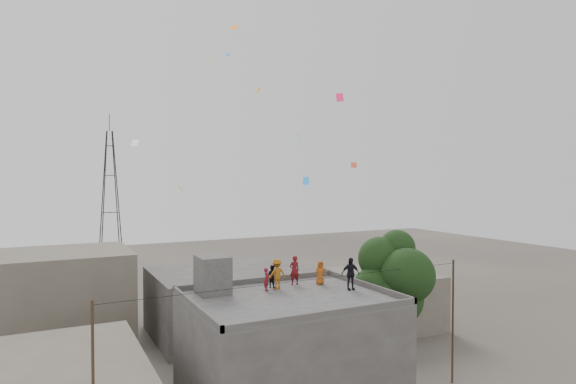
% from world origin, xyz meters
% --- Properties ---
extents(main_building, '(10.00, 8.00, 6.10)m').
position_xyz_m(main_building, '(0.00, 0.00, 3.05)').
color(main_building, '#454341').
rests_on(main_building, ground).
extents(parapet, '(10.00, 8.00, 0.30)m').
position_xyz_m(parapet, '(0.00, 0.00, 6.25)').
color(parapet, '#454341').
rests_on(parapet, main_building).
extents(stair_head_box, '(1.60, 1.80, 2.00)m').
position_xyz_m(stair_head_box, '(-3.20, 2.60, 7.10)').
color(stair_head_box, '#454341').
rests_on(stair_head_box, main_building).
extents(neighbor_north, '(12.00, 9.00, 5.00)m').
position_xyz_m(neighbor_north, '(2.00, 14.00, 2.50)').
color(neighbor_north, '#454341').
rests_on(neighbor_north, ground).
extents(neighbor_northwest, '(9.00, 8.00, 7.00)m').
position_xyz_m(neighbor_northwest, '(-10.00, 16.00, 3.50)').
color(neighbor_northwest, '#605A4C').
rests_on(neighbor_northwest, ground).
extents(neighbor_east, '(7.00, 8.00, 4.40)m').
position_xyz_m(neighbor_east, '(14.00, 10.00, 2.20)').
color(neighbor_east, '#605A4C').
rests_on(neighbor_east, ground).
extents(tree, '(4.90, 4.60, 9.10)m').
position_xyz_m(tree, '(7.37, 0.60, 6.10)').
color(tree, black).
rests_on(tree, ground).
extents(utility_line, '(20.12, 0.62, 7.40)m').
position_xyz_m(utility_line, '(0.50, -1.25, 3.83)').
color(utility_line, black).
rests_on(utility_line, ground).
extents(transmission_tower, '(2.97, 2.97, 20.01)m').
position_xyz_m(transmission_tower, '(-4.00, 40.00, 9.07)').
color(transmission_tower, black).
rests_on(transmission_tower, ground).
extents(person_red_adult, '(0.63, 0.43, 1.67)m').
position_xyz_m(person_red_adult, '(1.65, 2.48, 6.94)').
color(person_red_adult, maroon).
rests_on(person_red_adult, main_building).
extents(person_orange_child, '(0.74, 0.56, 1.37)m').
position_xyz_m(person_orange_child, '(3.03, 1.88, 6.78)').
color(person_orange_child, '#B45114').
rests_on(person_orange_child, main_building).
extents(person_dark_child, '(0.71, 0.76, 1.26)m').
position_xyz_m(person_dark_child, '(0.22, 2.45, 6.73)').
color(person_dark_child, black).
rests_on(person_dark_child, main_building).
extents(person_dark_adult, '(1.11, 0.63, 1.78)m').
position_xyz_m(person_dark_adult, '(3.81, -0.03, 6.99)').
color(person_dark_adult, black).
rests_on(person_dark_adult, main_building).
extents(person_orange_adult, '(1.12, 0.68, 1.68)m').
position_xyz_m(person_orange_adult, '(0.29, 1.97, 6.94)').
color(person_orange_adult, '#A45C12').
rests_on(person_orange_adult, main_building).
extents(person_red_child, '(0.51, 0.55, 1.25)m').
position_xyz_m(person_red_child, '(-0.40, 1.84, 6.73)').
color(person_red_child, maroon).
rests_on(person_red_child, main_building).
extents(kites, '(16.89, 18.37, 11.75)m').
position_xyz_m(kites, '(1.15, 7.33, 16.49)').
color(kites, orange).
rests_on(kites, ground).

